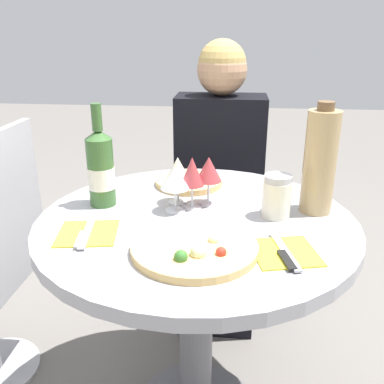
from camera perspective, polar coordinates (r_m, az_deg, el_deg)
The scene contains 14 objects.
dining_table at distance 1.28m, azimuth 0.57°, elevation -9.54°, with size 0.90×0.90×0.73m.
chair_behind_diner at distance 2.02m, azimuth 3.65°, elevation -1.56°, with size 0.37×0.37×0.94m.
seated_diner at distance 1.86m, azimuth 3.54°, elevation -0.62°, with size 0.38×0.43×1.19m.
pizza_large at distance 1.03m, azimuth 0.37°, elevation -7.41°, with size 0.31×0.31×0.05m.
pizza_small_far at distance 1.45m, azimuth -0.47°, elevation 1.42°, with size 0.23×0.23×0.05m.
wine_bottle at distance 1.29m, azimuth -12.07°, elevation 3.11°, with size 0.08×0.08×0.30m.
tall_carafe at distance 1.25m, azimuth 16.68°, elevation 3.90°, with size 0.09×0.09×0.32m.
sugar_shaker at distance 1.22m, azimuth 11.24°, elevation -0.57°, with size 0.08×0.08×0.12m.
wine_glass_center at distance 1.24m, azimuth 0.02°, elevation 2.63°, with size 0.07×0.07×0.15m.
wine_glass_back_right at distance 1.27m, azimuth 2.24°, elevation 2.95°, with size 0.08×0.08×0.15m.
wine_glass_front_left at distance 1.22m, azimuth -2.30°, elevation 1.81°, with size 0.08×0.08×0.14m.
wine_glass_back_left at distance 1.28m, azimuth -1.91°, elevation 2.84°, with size 0.08×0.08×0.14m.
place_setting_left at distance 1.14m, azimuth -13.82°, elevation -5.37°, with size 0.17×0.19×0.01m.
place_setting_right at distance 1.05m, azimuth 12.25°, elevation -7.89°, with size 0.18×0.19×0.01m.
Camera 1 is at (0.10, -1.09, 1.23)m, focal length 40.00 mm.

